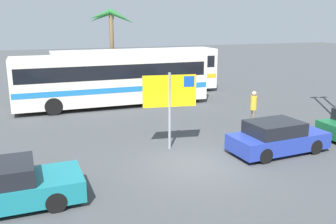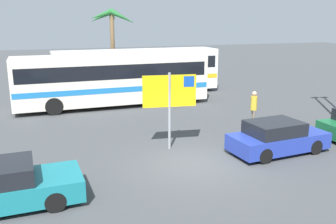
% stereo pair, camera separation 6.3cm
% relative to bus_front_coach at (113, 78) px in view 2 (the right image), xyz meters
% --- Properties ---
extents(ground, '(120.00, 120.00, 0.00)m').
position_rel_bus_front_coach_xyz_m(ground, '(1.00, -10.62, -1.78)').
color(ground, '#424447').
extents(bus_front_coach, '(11.70, 2.46, 3.17)m').
position_rel_bus_front_coach_xyz_m(bus_front_coach, '(0.00, 0.00, 0.00)').
color(bus_front_coach, silver).
rests_on(bus_front_coach, ground).
extents(bus_rear_coach, '(11.70, 2.46, 3.17)m').
position_rel_bus_front_coach_xyz_m(bus_rear_coach, '(2.45, 3.30, 0.00)').
color(bus_rear_coach, white).
rests_on(bus_rear_coach, ground).
extents(ferry_sign, '(2.18, 0.39, 3.20)m').
position_rel_bus_front_coach_xyz_m(ferry_sign, '(0.58, -8.62, 0.54)').
color(ferry_sign, gray).
rests_on(ferry_sign, ground).
extents(car_blue, '(4.10, 1.95, 1.32)m').
position_rel_bus_front_coach_xyz_m(car_blue, '(4.44, -10.56, -1.15)').
color(car_blue, '#23389E').
rests_on(car_blue, ground).
extents(pedestrian_near_sign, '(0.32, 0.32, 1.83)m').
position_rel_bus_front_coach_xyz_m(pedestrian_near_sign, '(5.58, -7.03, -0.69)').
color(pedestrian_near_sign, '#706656').
rests_on(pedestrian_near_sign, ground).
extents(palm_tree_seaside, '(3.73, 3.81, 6.05)m').
position_rel_bus_front_coach_xyz_m(palm_tree_seaside, '(1.27, 5.97, 3.10)').
color(palm_tree_seaside, brown).
rests_on(palm_tree_seaside, ground).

